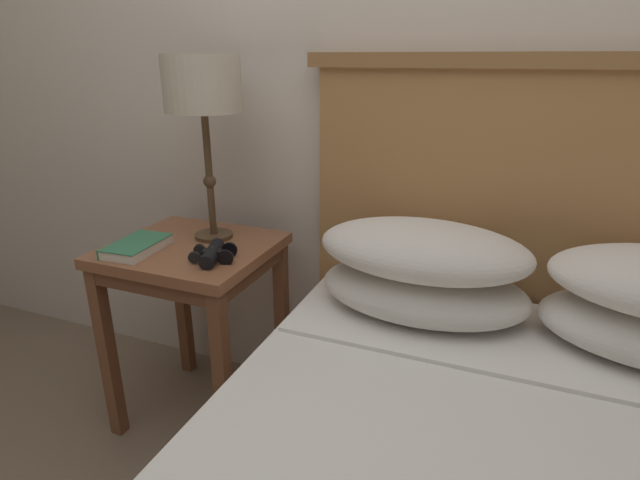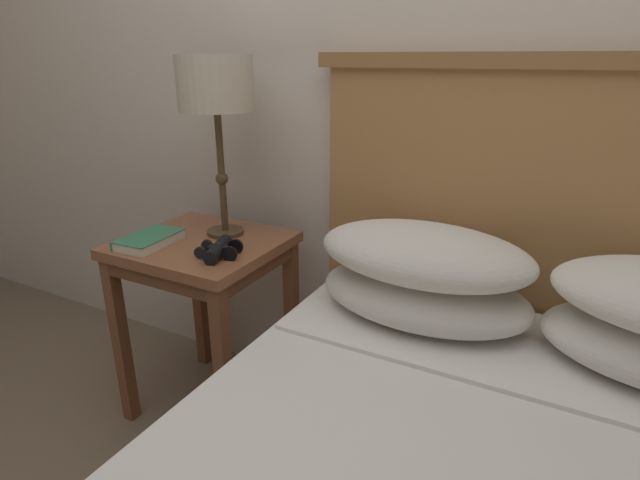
# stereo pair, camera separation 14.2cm
# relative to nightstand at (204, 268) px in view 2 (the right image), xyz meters

# --- Properties ---
(wall_back) EXTENTS (8.00, 0.06, 2.60)m
(wall_back) POSITION_rel_nightstand_xyz_m (0.58, 0.35, 0.72)
(wall_back) COLOR silver
(wall_back) RESTS_ON ground_plane
(nightstand) EXTENTS (0.53, 0.49, 0.68)m
(nightstand) POSITION_rel_nightstand_xyz_m (0.00, 0.00, 0.00)
(nightstand) COLOR brown
(nightstand) RESTS_ON ground_plane
(table_lamp) EXTENTS (0.25, 0.25, 0.60)m
(table_lamp) POSITION_rel_nightstand_xyz_m (0.03, 0.09, 0.60)
(table_lamp) COLOR #4C3823
(table_lamp) RESTS_ON nightstand
(book_on_nightstand) EXTENTS (0.15, 0.22, 0.03)m
(book_on_nightstand) POSITION_rel_nightstand_xyz_m (-0.13, -0.11, 0.12)
(book_on_nightstand) COLOR silver
(book_on_nightstand) RESTS_ON nightstand
(binoculars_pair) EXTENTS (0.16, 0.16, 0.05)m
(binoculars_pair) POSITION_rel_nightstand_xyz_m (0.15, -0.09, 0.13)
(binoculars_pair) COLOR black
(binoculars_pair) RESTS_ON nightstand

